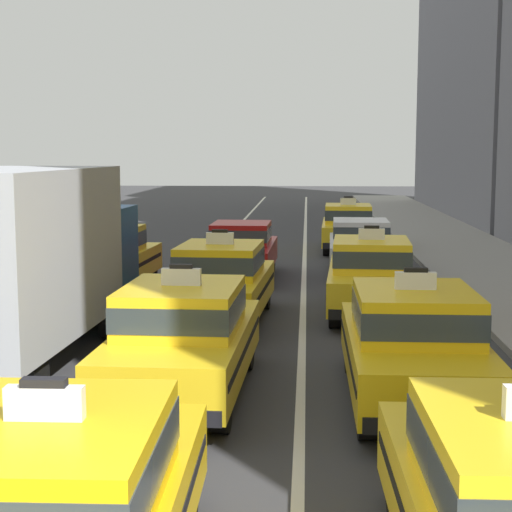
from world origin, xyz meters
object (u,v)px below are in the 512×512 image
at_px(taxi_right_second, 413,343).
at_px(sedan_right_fourth, 360,245).
at_px(taxi_left_third, 106,258).
at_px(taxi_center_third, 221,281).
at_px(taxi_center_second, 183,337).
at_px(box_truck_left_second, 28,255).
at_px(taxi_right_third, 371,275).
at_px(taxi_right_fifth, 348,226).
at_px(sedan_center_fourth, 242,248).

distance_m(taxi_right_second, sedan_right_fourth, 12.35).
distance_m(taxi_left_third, taxi_right_second, 10.98).
xyz_separation_m(taxi_center_third, sedan_right_fourth, (3.32, 7.06, -0.03)).
xyz_separation_m(taxi_center_second, sedan_right_fourth, (3.32, 12.21, -0.03)).
distance_m(box_truck_left_second, taxi_right_second, 6.73).
relative_size(taxi_left_third, taxi_right_third, 1.00).
relative_size(taxi_center_second, taxi_right_fifth, 1.00).
distance_m(taxi_right_third, taxi_right_fifth, 11.51).
height_order(taxi_center_second, taxi_right_second, same).
height_order(box_truck_left_second, taxi_left_third, box_truck_left_second).
bearing_deg(taxi_right_third, taxi_right_second, -89.08).
xyz_separation_m(box_truck_left_second, taxi_left_third, (-0.28, 6.53, -0.90)).
relative_size(taxi_right_second, taxi_right_third, 0.98).
bearing_deg(taxi_right_second, box_truck_left_second, 160.00).
distance_m(taxi_left_third, sedan_center_fourth, 4.03).
xyz_separation_m(taxi_center_third, taxi_right_second, (3.27, -5.29, 0.00)).
height_order(taxi_left_third, sedan_right_fourth, taxi_left_third).
relative_size(taxi_left_third, taxi_center_third, 1.00).
distance_m(sedan_center_fourth, sedan_right_fourth, 3.56).
xyz_separation_m(sedan_center_fourth, taxi_right_fifth, (3.28, 6.65, 0.03)).
height_order(taxi_left_third, sedan_center_fourth, taxi_left_third).
height_order(taxi_center_second, taxi_center_third, same).
distance_m(taxi_center_second, sedan_center_fourth, 11.08).
bearing_deg(taxi_left_third, taxi_center_third, -47.05).
bearing_deg(taxi_left_third, taxi_right_second, -53.37).
xyz_separation_m(box_truck_left_second, taxi_right_fifth, (6.24, 15.59, -0.90)).
bearing_deg(box_truck_left_second, taxi_center_second, -35.48).
xyz_separation_m(taxi_center_third, sedan_center_fourth, (-0.05, 5.94, -0.03)).
xyz_separation_m(sedan_center_fourth, sedan_right_fourth, (3.37, 1.13, 0.00)).
bearing_deg(sedan_right_fourth, box_truck_left_second, -122.14).
relative_size(taxi_center_second, sedan_right_fourth, 1.06).
bearing_deg(taxi_right_third, taxi_center_third, -161.26).
height_order(taxi_center_third, sedan_right_fourth, taxi_center_third).
bearing_deg(taxi_left_third, taxi_right_fifth, 54.25).
bearing_deg(taxi_center_second, taxi_left_third, 110.74).
height_order(box_truck_left_second, taxi_center_third, box_truck_left_second).
distance_m(sedan_center_fourth, taxi_right_third, 5.83).
height_order(taxi_right_second, taxi_right_fifth, same).
xyz_separation_m(taxi_left_third, taxi_right_fifth, (6.52, 9.05, 0.00)).
relative_size(taxi_center_second, sedan_center_fourth, 1.06).
relative_size(sedan_center_fourth, taxi_right_fifth, 0.94).
bearing_deg(box_truck_left_second, sedan_center_fourth, 71.73).
relative_size(box_truck_left_second, taxi_center_third, 1.51).
relative_size(taxi_left_third, sedan_right_fourth, 1.07).
bearing_deg(taxi_center_second, taxi_center_third, 89.98).
distance_m(box_truck_left_second, sedan_right_fourth, 11.93).
bearing_deg(taxi_center_third, sedan_center_fourth, 90.49).
relative_size(box_truck_left_second, taxi_right_third, 1.51).
xyz_separation_m(taxi_left_third, sedan_center_fourth, (3.23, 2.41, -0.03)).
relative_size(taxi_right_third, taxi_right_fifth, 1.01).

